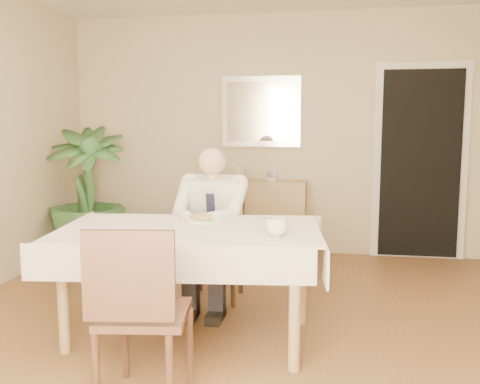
% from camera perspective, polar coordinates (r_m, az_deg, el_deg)
% --- Properties ---
extents(room, '(5.00, 5.02, 2.60)m').
position_cam_1_polar(room, '(3.41, -1.00, 5.07)').
color(room, brown).
rests_on(room, ground).
extents(doorway, '(0.96, 0.07, 2.10)m').
position_cam_1_polar(doorway, '(5.90, 18.64, 2.82)').
color(doorway, silver).
rests_on(doorway, ground).
extents(mirror, '(0.86, 0.04, 0.76)m').
position_cam_1_polar(mirror, '(5.87, 2.24, 8.57)').
color(mirror, silver).
rests_on(mirror, room).
extents(dining_table, '(1.83, 1.21, 0.75)m').
position_cam_1_polar(dining_table, '(3.55, -5.38, -5.15)').
color(dining_table, olive).
rests_on(dining_table, ground).
extents(chair_far, '(0.46, 0.46, 0.87)m').
position_cam_1_polar(chair_far, '(4.43, -2.39, -4.99)').
color(chair_far, '#3C2315').
rests_on(chair_far, ground).
extents(chair_near, '(0.50, 0.50, 0.94)m').
position_cam_1_polar(chair_near, '(2.78, -10.80, -11.81)').
color(chair_near, '#3C2315').
rests_on(chair_near, ground).
extents(seated_man, '(0.48, 0.72, 1.24)m').
position_cam_1_polar(seated_man, '(4.11, -3.24, -3.05)').
color(seated_man, white).
rests_on(seated_man, ground).
extents(plate, '(0.26, 0.26, 0.02)m').
position_cam_1_polar(plate, '(3.75, -3.79, -3.01)').
color(plate, white).
rests_on(plate, dining_table).
extents(food, '(0.14, 0.14, 0.06)m').
position_cam_1_polar(food, '(3.75, -3.80, -2.68)').
color(food, olive).
rests_on(food, dining_table).
extents(knife, '(0.01, 0.13, 0.01)m').
position_cam_1_polar(knife, '(3.68, -3.41, -2.94)').
color(knife, silver).
rests_on(knife, dining_table).
extents(fork, '(0.01, 0.13, 0.01)m').
position_cam_1_polar(fork, '(3.70, -4.61, -2.90)').
color(fork, silver).
rests_on(fork, dining_table).
extents(coffee_mug, '(0.17, 0.17, 0.11)m').
position_cam_1_polar(coffee_mug, '(3.29, 3.98, -3.71)').
color(coffee_mug, white).
rests_on(coffee_mug, dining_table).
extents(sideboard, '(1.02, 0.35, 0.81)m').
position_cam_1_polar(sideboard, '(5.81, 1.99, -2.76)').
color(sideboard, olive).
rests_on(sideboard, ground).
extents(photo_frame_left, '(0.10, 0.02, 0.14)m').
position_cam_1_polar(photo_frame_left, '(5.86, -2.58, 2.02)').
color(photo_frame_left, silver).
rests_on(photo_frame_left, sideboard).
extents(photo_frame_center, '(0.10, 0.02, 0.14)m').
position_cam_1_polar(photo_frame_center, '(5.86, 0.06, 2.02)').
color(photo_frame_center, silver).
rests_on(photo_frame_center, sideboard).
extents(photo_frame_right, '(0.10, 0.02, 0.14)m').
position_cam_1_polar(photo_frame_right, '(5.75, 3.39, 1.91)').
color(photo_frame_right, silver).
rests_on(photo_frame_right, sideboard).
extents(potted_palm, '(0.98, 0.98, 1.39)m').
position_cam_1_polar(potted_palm, '(5.73, -16.05, -0.26)').
color(potted_palm, '#284D24').
rests_on(potted_palm, ground).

